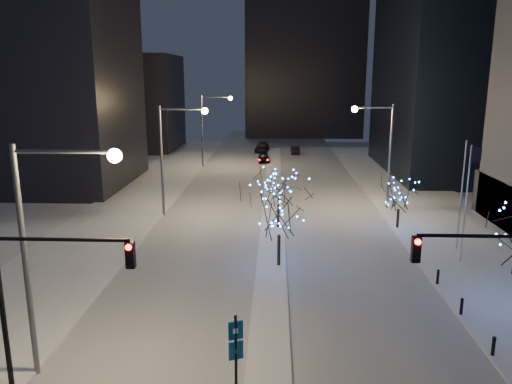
{
  "coord_description": "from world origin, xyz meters",
  "views": [
    {
      "loc": [
        0.22,
        -16.85,
        12.58
      ],
      "look_at": [
        -1.06,
        15.5,
        5.0
      ],
      "focal_mm": 35.0,
      "sensor_mm": 36.0,
      "label": 1
    }
  ],
  "objects_px": {
    "street_lamp_w_mid": "(173,145)",
    "wayfinding_sign": "(236,346)",
    "holiday_tree_median_near": "(279,209)",
    "car_mid": "(295,150)",
    "car_near": "(264,158)",
    "car_far": "(262,148)",
    "street_lamp_w_far": "(209,121)",
    "holiday_tree_plaza_far": "(399,194)",
    "street_lamp_w_near": "(48,230)",
    "traffic_signal_east": "(505,288)",
    "traffic_signal_west": "(41,291)",
    "holiday_tree_median_far": "(279,188)",
    "street_lamp_east": "(381,143)"
  },
  "relations": [
    {
      "from": "street_lamp_w_mid",
      "to": "wayfinding_sign",
      "type": "bearing_deg",
      "value": -73.6
    },
    {
      "from": "holiday_tree_median_near",
      "to": "car_mid",
      "type": "bearing_deg",
      "value": 86.66
    },
    {
      "from": "car_near",
      "to": "car_far",
      "type": "bearing_deg",
      "value": 89.51
    },
    {
      "from": "street_lamp_w_far",
      "to": "holiday_tree_plaza_far",
      "type": "height_order",
      "value": "street_lamp_w_far"
    },
    {
      "from": "street_lamp_w_near",
      "to": "traffic_signal_east",
      "type": "relative_size",
      "value": 1.43
    },
    {
      "from": "traffic_signal_west",
      "to": "wayfinding_sign",
      "type": "bearing_deg",
      "value": 7.99
    },
    {
      "from": "street_lamp_w_mid",
      "to": "holiday_tree_plaza_far",
      "type": "distance_m",
      "value": 20.03
    },
    {
      "from": "street_lamp_w_far",
      "to": "holiday_tree_median_near",
      "type": "distance_m",
      "value": 38.52
    },
    {
      "from": "holiday_tree_median_far",
      "to": "car_far",
      "type": "bearing_deg",
      "value": 93.37
    },
    {
      "from": "holiday_tree_median_far",
      "to": "car_mid",
      "type": "bearing_deg",
      "value": 85.96
    },
    {
      "from": "car_far",
      "to": "holiday_tree_plaza_far",
      "type": "relative_size",
      "value": 1.18
    },
    {
      "from": "traffic_signal_east",
      "to": "street_lamp_w_near",
      "type": "bearing_deg",
      "value": 176.79
    },
    {
      "from": "street_lamp_w_near",
      "to": "holiday_tree_plaza_far",
      "type": "xyz_separation_m",
      "value": [
        19.44,
        21.67,
        -3.51
      ]
    },
    {
      "from": "street_lamp_w_near",
      "to": "street_lamp_w_mid",
      "type": "distance_m",
      "value": 25.0
    },
    {
      "from": "car_near",
      "to": "holiday_tree_plaza_far",
      "type": "relative_size",
      "value": 0.94
    },
    {
      "from": "wayfinding_sign",
      "to": "traffic_signal_east",
      "type": "bearing_deg",
      "value": -22.15
    },
    {
      "from": "street_lamp_w_far",
      "to": "car_near",
      "type": "xyz_separation_m",
      "value": [
        7.44,
        4.23,
        -5.8
      ]
    },
    {
      "from": "street_lamp_w_mid",
      "to": "holiday_tree_median_near",
      "type": "xyz_separation_m",
      "value": [
        9.44,
        -12.27,
        -2.46
      ]
    },
    {
      "from": "wayfinding_sign",
      "to": "holiday_tree_plaza_far",
      "type": "bearing_deg",
      "value": 40.4
    },
    {
      "from": "street_lamp_east",
      "to": "wayfinding_sign",
      "type": "distance_m",
      "value": 31.45
    },
    {
      "from": "traffic_signal_east",
      "to": "car_far",
      "type": "distance_m",
      "value": 66.61
    },
    {
      "from": "wayfinding_sign",
      "to": "street_lamp_w_mid",
      "type": "bearing_deg",
      "value": 84.27
    },
    {
      "from": "holiday_tree_plaza_far",
      "to": "car_far",
      "type": "bearing_deg",
      "value": 106.29
    },
    {
      "from": "traffic_signal_east",
      "to": "holiday_tree_median_far",
      "type": "bearing_deg",
      "value": 110.67
    },
    {
      "from": "street_lamp_w_mid",
      "to": "holiday_tree_plaza_far",
      "type": "relative_size",
      "value": 2.29
    },
    {
      "from": "traffic_signal_west",
      "to": "holiday_tree_plaza_far",
      "type": "bearing_deg",
      "value": 51.34
    },
    {
      "from": "traffic_signal_east",
      "to": "street_lamp_w_far",
      "type": "bearing_deg",
      "value": 109.32
    },
    {
      "from": "traffic_signal_west",
      "to": "holiday_tree_plaza_far",
      "type": "distance_m",
      "value": 30.37
    },
    {
      "from": "car_far",
      "to": "traffic_signal_west",
      "type": "bearing_deg",
      "value": -90.06
    },
    {
      "from": "street_lamp_w_near",
      "to": "street_lamp_w_far",
      "type": "bearing_deg",
      "value": 90.0
    },
    {
      "from": "car_far",
      "to": "wayfinding_sign",
      "type": "relative_size",
      "value": 1.51
    },
    {
      "from": "holiday_tree_median_far",
      "to": "street_lamp_w_near",
      "type": "bearing_deg",
      "value": -113.83
    },
    {
      "from": "traffic_signal_east",
      "to": "car_mid",
      "type": "height_order",
      "value": "traffic_signal_east"
    },
    {
      "from": "car_mid",
      "to": "holiday_tree_median_near",
      "type": "xyz_separation_m",
      "value": [
        -2.91,
        -49.83,
        3.39
      ]
    },
    {
      "from": "traffic_signal_east",
      "to": "car_mid",
      "type": "bearing_deg",
      "value": 94.97
    },
    {
      "from": "street_lamp_w_far",
      "to": "street_lamp_east",
      "type": "height_order",
      "value": "same"
    },
    {
      "from": "traffic_signal_west",
      "to": "wayfinding_sign",
      "type": "relative_size",
      "value": 2.05
    },
    {
      "from": "holiday_tree_median_far",
      "to": "street_lamp_w_mid",
      "type": "bearing_deg",
      "value": 158.96
    },
    {
      "from": "street_lamp_w_near",
      "to": "car_far",
      "type": "relative_size",
      "value": 1.94
    },
    {
      "from": "street_lamp_w_near",
      "to": "holiday_tree_median_near",
      "type": "relative_size",
      "value": 1.66
    },
    {
      "from": "car_far",
      "to": "wayfinding_sign",
      "type": "xyz_separation_m",
      "value": [
        0.75,
        -65.57,
        1.35
      ]
    },
    {
      "from": "street_lamp_w_near",
      "to": "traffic_signal_east",
      "type": "distance_m",
      "value": 17.99
    },
    {
      "from": "traffic_signal_west",
      "to": "holiday_tree_median_near",
      "type": "relative_size",
      "value": 1.16
    },
    {
      "from": "street_lamp_east",
      "to": "holiday_tree_median_near",
      "type": "distance_m",
      "value": 18.19
    },
    {
      "from": "holiday_tree_median_far",
      "to": "street_lamp_east",
      "type": "bearing_deg",
      "value": 34.68
    },
    {
      "from": "traffic_signal_west",
      "to": "traffic_signal_east",
      "type": "distance_m",
      "value": 17.41
    },
    {
      "from": "traffic_signal_east",
      "to": "holiday_tree_median_near",
      "type": "bearing_deg",
      "value": 121.57
    },
    {
      "from": "traffic_signal_east",
      "to": "car_mid",
      "type": "distance_m",
      "value": 63.93
    },
    {
      "from": "car_mid",
      "to": "car_far",
      "type": "xyz_separation_m",
      "value": [
        -5.45,
        2.02,
        0.1
      ]
    },
    {
      "from": "holiday_tree_median_near",
      "to": "wayfinding_sign",
      "type": "bearing_deg",
      "value": -97.42
    }
  ]
}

